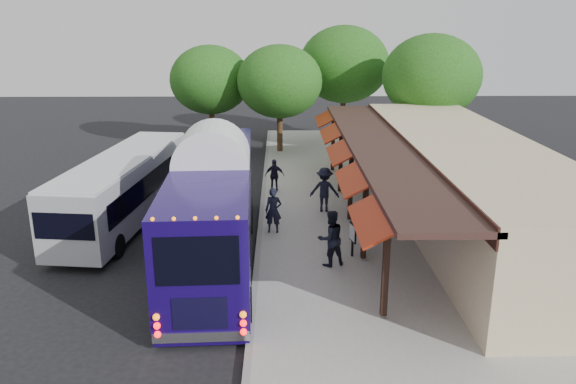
% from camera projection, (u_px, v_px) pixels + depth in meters
% --- Properties ---
extents(ground, '(90.00, 90.00, 0.00)m').
position_uv_depth(ground, '(256.00, 264.00, 19.75)').
color(ground, black).
rests_on(ground, ground).
extents(sidewalk, '(10.00, 40.00, 0.15)m').
position_uv_depth(sidewalk, '(378.00, 222.00, 23.62)').
color(sidewalk, '#9E9B93').
rests_on(sidewalk, ground).
extents(curb, '(0.20, 40.00, 0.16)m').
position_uv_depth(curb, '(261.00, 223.00, 23.55)').
color(curb, gray).
rests_on(curb, ground).
extents(station_shelter, '(8.15, 20.00, 3.60)m').
position_uv_depth(station_shelter, '(462.00, 181.00, 23.14)').
color(station_shelter, tan).
rests_on(station_shelter, ground).
extents(coach_bus, '(3.08, 12.18, 3.86)m').
position_uv_depth(coach_bus, '(214.00, 203.00, 19.66)').
color(coach_bus, '#160751').
rests_on(coach_bus, ground).
extents(city_bus, '(3.48, 10.79, 2.85)m').
position_uv_depth(city_bus, '(125.00, 186.00, 23.46)').
color(city_bus, '#989CA0').
rests_on(city_bus, ground).
extents(ped_a, '(0.70, 0.50, 1.80)m').
position_uv_depth(ped_a, '(273.00, 210.00, 22.06)').
color(ped_a, black).
rests_on(ped_a, sidewalk).
extents(ped_b, '(1.17, 1.07, 1.97)m').
position_uv_depth(ped_b, '(331.00, 238.00, 19.05)').
color(ped_b, black).
rests_on(ped_b, sidewalk).
extents(ped_c, '(0.95, 0.41, 1.60)m').
position_uv_depth(ped_c, '(275.00, 175.00, 27.40)').
color(ped_c, black).
rests_on(ped_c, sidewalk).
extents(ped_d, '(1.37, 0.92, 1.97)m').
position_uv_depth(ped_d, '(324.00, 190.00, 24.45)').
color(ped_d, black).
rests_on(ped_d, sidewalk).
extents(sign_board, '(0.19, 0.55, 1.23)m').
position_uv_depth(sign_board, '(353.00, 234.00, 19.79)').
color(sign_board, black).
rests_on(sign_board, sidewalk).
extents(tree_left, '(5.32, 5.32, 6.82)m').
position_uv_depth(tree_left, '(280.00, 82.00, 34.80)').
color(tree_left, '#382314').
rests_on(tree_left, ground).
extents(tree_mid, '(6.18, 6.18, 7.91)m').
position_uv_depth(tree_mid, '(344.00, 64.00, 38.49)').
color(tree_mid, '#382314').
rests_on(tree_mid, ground).
extents(tree_right, '(5.86, 5.86, 7.50)m').
position_uv_depth(tree_right, '(432.00, 76.00, 33.34)').
color(tree_right, '#382314').
rests_on(tree_right, ground).
extents(tree_far, '(5.24, 5.24, 6.71)m').
position_uv_depth(tree_far, '(210.00, 80.00, 36.49)').
color(tree_far, '#382314').
rests_on(tree_far, ground).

